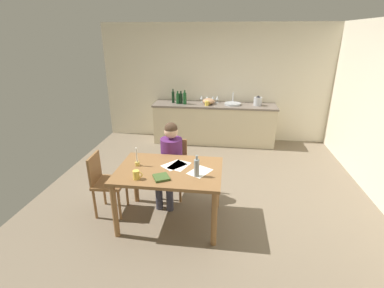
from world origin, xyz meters
TOP-DOWN VIEW (x-y plane):
  - ground_plane at (0.00, 0.00)m, footprint 5.20×5.20m
  - wall_back at (0.00, 2.60)m, footprint 5.20×0.12m
  - kitchen_counter at (0.00, 2.24)m, footprint 2.73×0.64m
  - dining_table at (-0.40, -0.79)m, footprint 1.32×0.91m
  - chair_at_table at (-0.49, -0.09)m, footprint 0.44×0.44m
  - person_seated at (-0.50, -0.24)m, footprint 0.37×0.61m
  - chair_side_empty at (-1.33, -0.70)m, footprint 0.42×0.42m
  - coffee_mug at (-0.73, -1.09)m, footprint 0.12×0.08m
  - candlestick at (-0.83, -0.74)m, footprint 0.06×0.06m
  - book_magazine at (-0.45, -1.04)m, footprint 0.24×0.24m
  - paper_letter at (-0.30, -0.67)m, footprint 0.30×0.35m
  - paper_bill at (-0.01, -0.81)m, footprint 0.33×0.36m
  - paper_envelope at (-0.36, -0.67)m, footprint 0.35×0.36m
  - wine_bottle_on_table at (-0.04, -0.93)m, footprint 0.06×0.06m
  - sink_unit at (0.40, 2.24)m, footprint 0.36×0.36m
  - bottle_oil at (-0.94, 2.26)m, footprint 0.06×0.06m
  - bottle_vinegar at (-0.82, 2.19)m, footprint 0.07×0.07m
  - bottle_wine_red at (-0.75, 2.21)m, footprint 0.08×0.08m
  - bottle_sauce at (-0.66, 2.16)m, footprint 0.08×0.08m
  - mixing_bowl at (-0.13, 2.24)m, footprint 0.28×0.28m
  - stovetop_kettle at (0.94, 2.24)m, footprint 0.18×0.18m
  - wine_glass_near_sink at (0.05, 2.39)m, footprint 0.07×0.07m
  - wine_glass_by_kettle at (-0.05, 2.39)m, footprint 0.07×0.07m
  - wine_glass_back_left at (-0.18, 2.39)m, footprint 0.07×0.07m
  - wine_glass_back_right at (-0.30, 2.39)m, footprint 0.07×0.07m
  - teacup_on_counter at (-0.16, 2.09)m, footprint 0.12×0.08m

SIDE VIEW (x-z plane):
  - ground_plane at x=0.00m, z-range -0.04..0.00m
  - kitchen_counter at x=0.00m, z-range 0.00..0.90m
  - chair_side_empty at x=-1.33m, z-range 0.05..0.93m
  - chair_at_table at x=-0.49m, z-range 0.05..0.93m
  - dining_table at x=-0.40m, z-range 0.28..1.05m
  - person_seated at x=-0.50m, z-range 0.08..1.28m
  - paper_letter at x=-0.30m, z-range 0.77..0.77m
  - paper_bill at x=-0.01m, z-range 0.77..0.77m
  - paper_envelope at x=-0.36m, z-range 0.77..0.77m
  - book_magazine at x=-0.45m, z-range 0.77..0.80m
  - coffee_mug at x=-0.73m, z-range 0.77..0.88m
  - candlestick at x=-0.83m, z-range 0.72..0.96m
  - wine_bottle_on_table at x=-0.04m, z-range 0.75..1.02m
  - sink_unit at x=0.40m, z-range 0.80..1.04m
  - teacup_on_counter at x=-0.16m, z-range 0.90..1.00m
  - mixing_bowl at x=-0.13m, z-range 0.90..1.02m
  - stovetop_kettle at x=0.94m, z-range 0.89..1.11m
  - wine_glass_near_sink at x=0.05m, z-range 0.93..1.09m
  - wine_glass_by_kettle at x=-0.05m, z-range 0.93..1.09m
  - wine_glass_back_left at x=-0.18m, z-range 0.93..1.09m
  - wine_glass_back_right at x=-0.30m, z-range 0.93..1.09m
  - bottle_vinegar at x=-0.82m, z-range 0.88..1.16m
  - bottle_wine_red at x=-0.75m, z-range 0.88..1.16m
  - bottle_sauce at x=-0.66m, z-range 0.88..1.19m
  - bottle_oil at x=-0.94m, z-range 0.88..1.19m
  - wall_back at x=0.00m, z-range 0.00..2.60m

